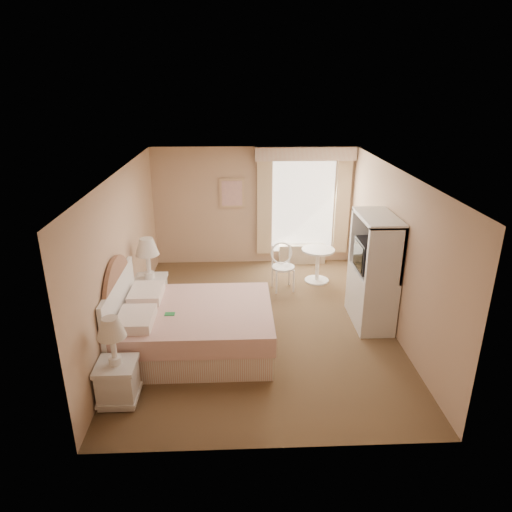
{
  "coord_description": "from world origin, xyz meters",
  "views": [
    {
      "loc": [
        -0.35,
        -6.62,
        3.74
      ],
      "look_at": [
        -0.05,
        0.3,
        1.07
      ],
      "focal_mm": 32.0,
      "sensor_mm": 36.0,
      "label": 1
    }
  ],
  "objects_px": {
    "nightstand_far": "(150,285)",
    "round_table": "(318,260)",
    "cafe_chair": "(282,263)",
    "armoire": "(373,280)",
    "nightstand_near": "(117,372)",
    "bed": "(187,327)"
  },
  "relations": [
    {
      "from": "bed",
      "to": "nightstand_far",
      "type": "bearing_deg",
      "value": 120.89
    },
    {
      "from": "cafe_chair",
      "to": "nightstand_far",
      "type": "bearing_deg",
      "value": -168.6
    },
    {
      "from": "bed",
      "to": "nightstand_far",
      "type": "height_order",
      "value": "bed"
    },
    {
      "from": "nightstand_far",
      "to": "cafe_chair",
      "type": "relative_size",
      "value": 1.47
    },
    {
      "from": "nightstand_near",
      "to": "cafe_chair",
      "type": "bearing_deg",
      "value": 54.29
    },
    {
      "from": "round_table",
      "to": "cafe_chair",
      "type": "distance_m",
      "value": 0.79
    },
    {
      "from": "bed",
      "to": "armoire",
      "type": "height_order",
      "value": "armoire"
    },
    {
      "from": "nightstand_far",
      "to": "armoire",
      "type": "distance_m",
      "value": 3.7
    },
    {
      "from": "nightstand_near",
      "to": "nightstand_far",
      "type": "distance_m",
      "value": 2.38
    },
    {
      "from": "nightstand_far",
      "to": "round_table",
      "type": "xyz_separation_m",
      "value": [
        3.06,
        1.16,
        -0.04
      ]
    },
    {
      "from": "armoire",
      "to": "nightstand_far",
      "type": "bearing_deg",
      "value": 172.22
    },
    {
      "from": "cafe_chair",
      "to": "armoire",
      "type": "xyz_separation_m",
      "value": [
        1.32,
        -1.37,
        0.24
      ]
    },
    {
      "from": "nightstand_near",
      "to": "armoire",
      "type": "bearing_deg",
      "value": 27.25
    },
    {
      "from": "bed",
      "to": "nightstand_far",
      "type": "relative_size",
      "value": 1.72
    },
    {
      "from": "bed",
      "to": "cafe_chair",
      "type": "bearing_deg",
      "value": 52.33
    },
    {
      "from": "bed",
      "to": "cafe_chair",
      "type": "distance_m",
      "value": 2.63
    },
    {
      "from": "bed",
      "to": "armoire",
      "type": "bearing_deg",
      "value": 13.75
    },
    {
      "from": "round_table",
      "to": "cafe_chair",
      "type": "height_order",
      "value": "cafe_chair"
    },
    {
      "from": "cafe_chair",
      "to": "nightstand_near",
      "type": "bearing_deg",
      "value": -134.68
    },
    {
      "from": "cafe_chair",
      "to": "armoire",
      "type": "relative_size",
      "value": 0.49
    },
    {
      "from": "round_table",
      "to": "cafe_chair",
      "type": "relative_size",
      "value": 0.76
    },
    {
      "from": "armoire",
      "to": "nightstand_near",
      "type": "bearing_deg",
      "value": -152.75
    }
  ]
}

